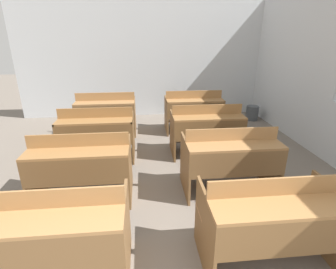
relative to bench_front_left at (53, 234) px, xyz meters
name	(u,v)px	position (x,y,z in m)	size (l,w,h in m)	color
wall_back	(142,60)	(0.79, 5.03, 0.93)	(6.12, 0.06, 2.83)	silver
bench_front_left	(53,234)	(0.00, 0.00, 0.00)	(1.20, 0.70, 0.90)	brown
bench_front_right	(272,220)	(1.86, -0.01, 0.00)	(1.20, 0.70, 0.90)	brown
bench_second_left	(82,165)	(-0.02, 1.21, 0.00)	(1.20, 0.70, 0.90)	brown
bench_second_right	(230,158)	(1.88, 1.22, 0.00)	(1.20, 0.70, 0.90)	brown
bench_third_left	(97,132)	(0.00, 2.40, 0.00)	(1.20, 0.70, 0.90)	brown
bench_third_right	(206,128)	(1.86, 2.42, 0.00)	(1.20, 0.70, 0.90)	brown
bench_back_left	(106,112)	(0.01, 3.61, 0.00)	(1.20, 0.70, 0.90)	brown
bench_back_right	(193,110)	(1.86, 3.63, 0.00)	(1.20, 0.70, 0.90)	brown
wastepaper_bin	(252,113)	(3.49, 4.28, -0.31)	(0.30, 0.30, 0.35)	#474C51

